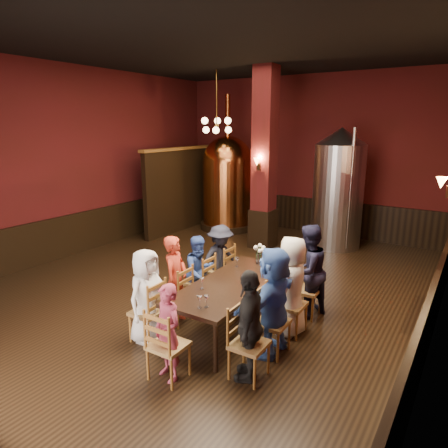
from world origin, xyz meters
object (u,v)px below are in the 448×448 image
Objects in this scene: dining_table at (232,286)px; rose_vase at (259,251)px; person_0 at (147,296)px; person_2 at (200,272)px; person_1 at (176,280)px; copper_kettle at (228,182)px; steel_vessel at (338,189)px.

rose_vase reaches higher than dining_table.
person_0 is 1.09× the size of person_2.
person_1 is 6.17m from copper_kettle.
copper_kettle is at bearing 47.21° from person_2.
copper_kettle is (-3.40, 5.23, 0.76)m from dining_table.
rose_vase is (0.78, 1.34, 0.26)m from person_1.
dining_table is 1.04m from rose_vase.
person_1 is at bearing -98.70° from steel_vessel.
person_0 is at bearing -97.67° from steel_vessel.
person_2 is at bearing -1.09° from person_0.
person_2 is (-0.02, 1.33, -0.06)m from person_0.
person_0 reaches higher than rose_vase.
person_0 is at bearing 167.77° from person_1.
person_1 reaches higher than dining_table.
steel_vessel is (0.83, 6.17, 0.82)m from person_0.
person_2 is at bearing 158.78° from dining_table.
steel_vessel is 8.62× the size of rose_vase.
copper_kettle is 1.30× the size of steel_vessel.
dining_table is at bearing -90.42° from person_2.
steel_vessel is at bearing -9.70° from person_0.
dining_table is at bearing -81.02° from person_1.
dining_table is 6.28m from copper_kettle.
dining_table is 1.87× the size of person_2.
copper_kettle is at bearing 122.07° from dining_table.
steel_vessel reaches higher than dining_table.
person_1 is at bearing -65.39° from copper_kettle.
person_1 is at bearing -1.09° from person_0.
person_2 is 5.59m from copper_kettle.
steel_vessel reaches higher than person_1.
person_2 reaches higher than rose_vase.
person_0 is (-0.83, -1.01, 0.02)m from dining_table.
rose_vase is (-0.07, 1.00, 0.29)m from dining_table.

